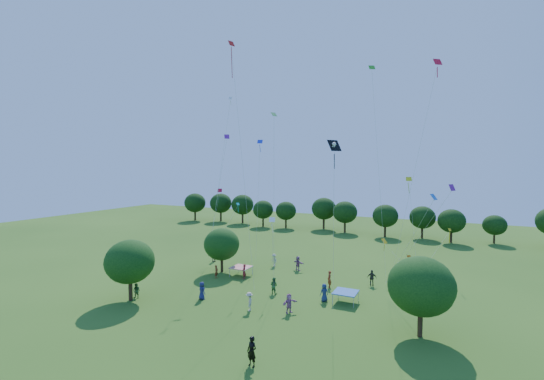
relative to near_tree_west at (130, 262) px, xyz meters
The scene contains 38 objects.
near_tree_west is the anchor object (origin of this frame).
near_tree_north 12.33m from the near_tree_west, 77.40° to the left, with size 4.41×4.41×5.52m.
near_tree_east 26.57m from the near_tree_west, ahead, with size 5.03×5.03×6.25m.
treeline 47.65m from the near_tree_west, 76.11° to the left, with size 88.01×8.77×6.77m.
tent_red_stripe 13.33m from the near_tree_west, 64.28° to the left, with size 2.20×2.20×1.10m.
tent_blue 21.28m from the near_tree_west, 24.18° to the left, with size 2.20×2.20×1.10m.
man_in_black 17.58m from the near_tree_west, 17.36° to the right, with size 0.75×0.48×2.00m, color black.
crowd_person_0 19.30m from the near_tree_west, 25.05° to the left, with size 0.86×0.47×1.74m, color navy.
crowd_person_1 13.02m from the near_tree_west, 58.52° to the left, with size 0.65×0.42×1.75m, color maroon.
crowd_person_2 3.19m from the near_tree_west, 80.27° to the left, with size 0.74×0.40×1.50m, color #31652B.
crowd_person_3 12.53m from the near_tree_west, 13.46° to the left, with size 1.12×0.50×1.72m, color beige.
crowd_person_4 16.04m from the near_tree_west, 94.18° to the left, with size 1.11×0.50×1.89m, color #403533.
crowd_person_5 16.08m from the near_tree_west, 14.66° to the left, with size 1.63×0.58×1.75m, color #AB649B.
crowd_person_6 7.60m from the near_tree_west, 27.82° to the left, with size 0.87×0.47×1.76m, color navy.
crowd_person_7 20.74m from the near_tree_west, 36.37° to the left, with size 0.69×0.44×1.85m, color maroon.
crowd_person_8 14.58m from the near_tree_west, 33.56° to the left, with size 0.84×0.45×1.71m, color #2C652B.
crowd_person_9 19.01m from the near_tree_west, 66.66° to the left, with size 1.10×0.49×1.68m, color beige.
crowd_person_10 25.61m from the near_tree_west, 36.04° to the left, with size 1.02×0.47×1.75m, color #37322C.
crowd_person_11 20.35m from the near_tree_west, 56.99° to the left, with size 1.69×0.60×1.81m, color #9A5990.
crowd_person_12 28.64m from the near_tree_west, 28.52° to the left, with size 0.76×0.41×1.55m, color navy.
crowd_person_13 10.76m from the near_tree_west, 70.31° to the left, with size 0.57×0.37×1.53m, color #96381B.
pirate_kite 22.52m from the near_tree_west, ahead, with size 1.06×1.19×13.99m.
red_high_kite 19.63m from the near_tree_west, 36.88° to the left, with size 4.05×2.51×24.66m.
small_kite_0 19.12m from the near_tree_west, 96.67° to the left, with size 2.03×5.78×8.64m.
small_kite_1 28.07m from the near_tree_west, 39.77° to the left, with size 3.91×2.33×3.46m.
small_kite_2 30.97m from the near_tree_west, 37.70° to the left, with size 1.79×3.36×10.70m.
small_kite_3 17.55m from the near_tree_west, 28.37° to the left, with size 0.60×0.67×17.16m.
small_kite_4 26.90m from the near_tree_west, 10.87° to the left, with size 4.81×9.49×9.91m.
small_kite_5 16.73m from the near_tree_west, 80.90° to the left, with size 3.61×0.64×15.92m.
small_kite_6 19.06m from the near_tree_west, 85.02° to the left, with size 2.67×2.02×20.98m.
small_kite_7 17.79m from the near_tree_west, 86.89° to the left, with size 1.68×4.71×6.77m.
small_kite_8 30.69m from the near_tree_west, 18.63° to the left, with size 4.35×4.35×20.78m.
small_kite_9 26.74m from the near_tree_west, 24.35° to the left, with size 2.55×1.67×3.47m.
small_kite_10 33.79m from the near_tree_west, 34.98° to the left, with size 3.15×4.30×4.88m.
small_kite_11 28.06m from the near_tree_west, 30.00° to the left, with size 2.13×0.71×22.00m.
small_kite_12 19.01m from the near_tree_west, 66.58° to the left, with size 1.13×0.63×15.24m.
small_kite_13 27.95m from the near_tree_west, 12.19° to the left, with size 5.88×8.80×10.59m.
small_kite_14 14.50m from the near_tree_west, 35.34° to the left, with size 0.83×1.53×6.62m.
Camera 1 is at (14.72, -16.27, 13.14)m, focal length 24.00 mm.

